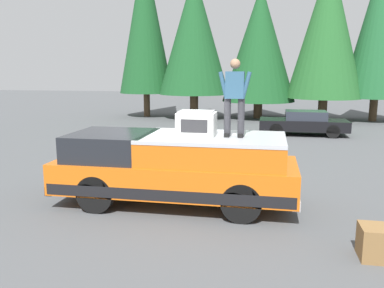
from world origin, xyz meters
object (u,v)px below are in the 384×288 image
object	(u,v)px
compressor_unit	(197,123)
person_on_truck_bed	(235,96)
parked_car_black	(304,123)
pickup_truck	(176,168)
wooden_crate	(377,243)

from	to	relation	value
compressor_unit	person_on_truck_bed	size ratio (longest dim) A/B	0.50
person_on_truck_bed	parked_car_black	distance (m)	11.41
pickup_truck	parked_car_black	bearing A→B (deg)	-18.82
compressor_unit	wooden_crate	size ratio (longest dim) A/B	1.50
parked_car_black	wooden_crate	distance (m)	13.04
compressor_unit	person_on_truck_bed	bearing A→B (deg)	-87.92
pickup_truck	person_on_truck_bed	distance (m)	2.15
compressor_unit	person_on_truck_bed	world-z (taller)	person_on_truck_bed
parked_car_black	person_on_truck_bed	bearing A→B (deg)	167.67
pickup_truck	parked_car_black	size ratio (longest dim) A/B	1.35
pickup_truck	person_on_truck_bed	world-z (taller)	person_on_truck_bed
pickup_truck	compressor_unit	world-z (taller)	compressor_unit
compressor_unit	parked_car_black	size ratio (longest dim) A/B	0.20
wooden_crate	pickup_truck	bearing A→B (deg)	62.06
compressor_unit	parked_car_black	world-z (taller)	compressor_unit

